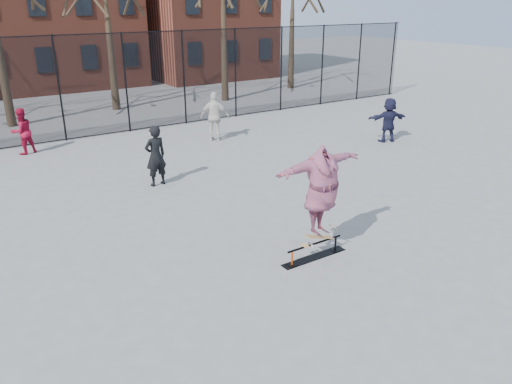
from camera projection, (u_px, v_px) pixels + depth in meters
ground at (298, 271)px, 10.21m from camera, size 100.00×100.00×0.00m
skate_rail at (314, 252)px, 10.70m from camera, size 1.62×0.25×0.36m
skateboard at (319, 239)px, 10.66m from camera, size 0.79×0.19×0.09m
skater at (321, 196)px, 10.30m from camera, size 2.42×0.92×1.92m
bystander_black at (156, 156)px, 14.61m from camera, size 0.70×0.50×1.81m
bystander_red at (22, 131)px, 17.65m from camera, size 0.96×0.85×1.64m
bystander_white at (215, 117)px, 19.27m from camera, size 1.17×1.04×1.90m
bystander_navy at (389, 120)px, 19.17m from camera, size 1.66×0.97×1.71m
fence at (96, 85)px, 19.57m from camera, size 34.03×0.07×4.00m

